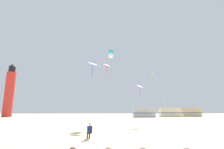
# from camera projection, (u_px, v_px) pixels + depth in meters

# --- Properties ---
(kite_flyer_standing) EXTENTS (0.45, 0.56, 1.16)m
(kite_flyer_standing) POSITION_uv_depth(u_px,v_px,m) (89.00, 130.00, 12.83)
(kite_flyer_standing) COLOR navy
(kite_flyer_standing) RESTS_ON ground
(kite_diamond_lime) EXTENTS (3.49, 3.39, 8.96)m
(kite_diamond_lime) POSITION_uv_depth(u_px,v_px,m) (153.00, 76.00, 32.66)
(kite_diamond_lime) COLOR silver
(kite_diamond_lime) RESTS_ON ground
(kite_diamond_blue) EXTENTS (1.30, 1.30, 6.49)m
(kite_diamond_blue) POSITION_uv_depth(u_px,v_px,m) (92.00, 66.00, 15.97)
(kite_diamond_blue) COLOR silver
(kite_diamond_blue) RESTS_ON ground
(kite_diamond_scarlet) EXTENTS (2.87, 2.87, 8.41)m
(kite_diamond_scarlet) POSITION_uv_depth(u_px,v_px,m) (106.00, 67.00, 23.86)
(kite_diamond_scarlet) COLOR silver
(kite_diamond_scarlet) RESTS_ON ground
(kite_box_cyan) EXTENTS (2.86, 2.86, 11.84)m
(kite_box_cyan) POSITION_uv_depth(u_px,v_px,m) (111.00, 54.00, 28.83)
(kite_box_cyan) COLOR silver
(kite_box_cyan) RESTS_ON ground
(kite_diamond_violet) EXTENTS (2.05, 2.05, 5.70)m
(kite_diamond_violet) POSITION_uv_depth(u_px,v_px,m) (140.00, 88.00, 25.43)
(kite_diamond_violet) COLOR silver
(kite_diamond_violet) RESTS_ON ground
(lighthouse_distant) EXTENTS (2.80, 2.80, 16.80)m
(lighthouse_distant) POSITION_uv_depth(u_px,v_px,m) (9.00, 91.00, 54.52)
(lighthouse_distant) COLOR red
(lighthouse_distant) RESTS_ON ground
(rv_van_silver) EXTENTS (6.49, 2.48, 2.80)m
(rv_van_silver) POSITION_uv_depth(u_px,v_px,m) (144.00, 112.00, 51.53)
(rv_van_silver) COLOR #B7BABF
(rv_van_silver) RESTS_ON ground
(rv_van_cream) EXTENTS (6.52, 2.57, 2.80)m
(rv_van_cream) POSITION_uv_depth(u_px,v_px,m) (170.00, 112.00, 54.83)
(rv_van_cream) COLOR beige
(rv_van_cream) RESTS_ON ground
(rv_van_tan) EXTENTS (6.61, 2.88, 2.80)m
(rv_van_tan) POSITION_uv_depth(u_px,v_px,m) (191.00, 112.00, 56.66)
(rv_van_tan) COLOR #C6B28C
(rv_van_tan) RESTS_ON ground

